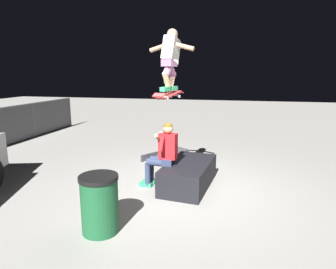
{
  "coord_description": "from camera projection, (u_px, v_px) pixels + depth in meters",
  "views": [
    {
      "loc": [
        -5.19,
        -0.87,
        2.24
      ],
      "look_at": [
        0.08,
        0.34,
        1.1
      ],
      "focal_mm": 30.68,
      "sensor_mm": 36.0,
      "label": 1
    }
  ],
  "objects": [
    {
      "name": "skateboard",
      "position": [
        169.0,
        95.0,
        5.35
      ],
      "size": [
        1.04,
        0.39,
        0.13
      ],
      "color": "#B72D2D"
    },
    {
      "name": "ledge_box_main",
      "position": [
        189.0,
        174.0,
        5.81
      ],
      "size": [
        1.68,
        1.01,
        0.5
      ],
      "primitive_type": "cube",
      "rotation": [
        0.0,
        0.0,
        -0.12
      ],
      "color": "black",
      "rests_on": "ground"
    },
    {
      "name": "ground_plane",
      "position": [
        184.0,
        191.0,
        5.6
      ],
      "size": [
        40.0,
        40.0,
        0.0
      ],
      "primitive_type": "plane",
      "color": "gray"
    },
    {
      "name": "trash_bin",
      "position": [
        100.0,
        204.0,
        4.09
      ],
      "size": [
        0.56,
        0.56,
        0.85
      ],
      "color": "#19512D",
      "rests_on": "ground"
    },
    {
      "name": "skater_airborne",
      "position": [
        171.0,
        57.0,
        5.26
      ],
      "size": [
        0.63,
        0.88,
        1.12
      ],
      "color": "#2D9E66"
    },
    {
      "name": "person_sitting_on_ledge",
      "position": [
        163.0,
        152.0,
        5.64
      ],
      "size": [
        0.6,
        0.77,
        1.33
      ],
      "color": "#2D3856",
      "rests_on": "ground"
    },
    {
      "name": "kicker_ramp",
      "position": [
        165.0,
        157.0,
        7.64
      ],
      "size": [
        1.22,
        1.17,
        0.38
      ],
      "color": "#38383D",
      "rests_on": "ground"
    }
  ]
}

